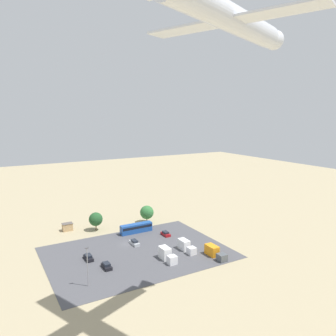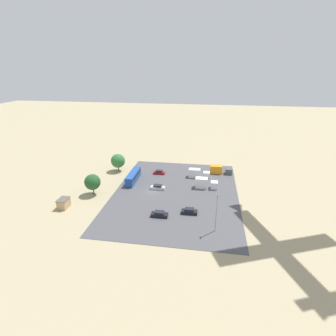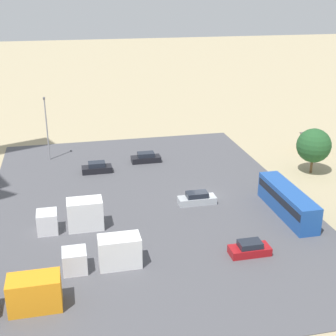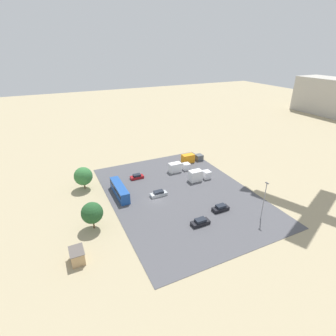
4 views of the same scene
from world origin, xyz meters
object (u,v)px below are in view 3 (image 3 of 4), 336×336
parked_truck_0 (107,254)px  parked_truck_2 (19,296)px  parked_truck_1 (75,216)px  parked_car_2 (250,249)px  shed_building (312,143)px  parked_car_1 (97,168)px  parked_car_0 (197,199)px  parked_car_3 (146,158)px  bus (287,201)px

parked_truck_0 → parked_truck_2: bearing=122.2°
parked_truck_0 → parked_truck_1: (8.45, 2.78, 0.15)m
parked_car_2 → parked_truck_2: bearing=100.4°
shed_building → parked_car_1: shed_building is taller
parked_car_0 → parked_car_2: 12.87m
shed_building → parked_car_2: bearing=141.9°
shed_building → parked_truck_2: 55.14m
parked_car_1 → parked_truck_1: (-16.84, 3.75, 0.91)m
parked_car_3 → parked_truck_1: bearing=-30.5°
parked_truck_0 → parked_truck_1: bearing=18.2°
shed_building → parked_truck_2: size_ratio=0.46×
parked_car_1 → parked_truck_0: size_ratio=0.58×
shed_building → parked_truck_1: size_ratio=0.51×
parked_car_3 → parked_truck_1: parked_truck_1 is taller
parked_truck_2 → parked_car_2: bearing=-79.6°
parked_car_1 → parked_car_2: 29.40m
shed_building → parked_truck_0: (-27.52, 36.67, 0.12)m
shed_building → parked_car_2: shed_building is taller
shed_building → parked_truck_0: bearing=126.9°
parked_truck_0 → parked_truck_1: 8.90m
parked_car_2 → parked_truck_2: size_ratio=0.51×
bus → parked_car_0: bus is taller
shed_building → parked_car_0: bearing=122.9°
bus → parked_truck_1: parked_truck_1 is taller
parked_car_2 → parked_truck_0: parked_truck_0 is taller
parked_car_1 → parked_truck_0: bearing=-2.2°
parked_car_2 → parked_truck_0: 14.42m
parked_car_0 → parked_truck_0: size_ratio=0.63×
parked_car_3 → parked_truck_2: 36.98m
bus → parked_car_1: (18.55, 21.18, -1.08)m
parked_car_0 → parked_truck_1: size_ratio=0.66×
parked_truck_1 → parked_truck_2: 14.35m
parked_car_0 → parked_car_2: bearing=-171.3°
parked_car_0 → parked_car_1: bearing=40.4°
bus → parked_car_0: (5.10, 9.73, -1.09)m
parked_truck_2 → parked_car_0: bearing=-50.4°
parked_car_2 → parked_car_3: 29.45m
parked_car_1 → bus: bearing=48.8°
parked_car_0 → parked_car_3: 16.60m
shed_building → parked_car_2: size_ratio=0.89×
parked_car_2 → parked_truck_2: parked_truck_2 is taller
parked_truck_0 → parked_car_3: bearing=-17.4°
parked_car_2 → parked_car_3: size_ratio=0.92×
parked_truck_1 → parked_truck_2: parked_truck_1 is taller
parked_car_1 → parked_car_0: bearing=40.4°
parked_car_1 → parked_truck_0: 25.32m
bus → parked_car_3: 25.17m
parked_truck_1 → parked_truck_2: (-13.41, 5.10, -0.20)m
parked_truck_0 → parked_truck_1: parked_truck_1 is taller
parked_car_3 → parked_truck_2: (-33.00, 16.67, 0.74)m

